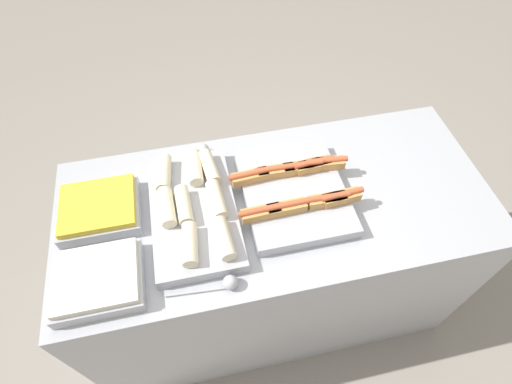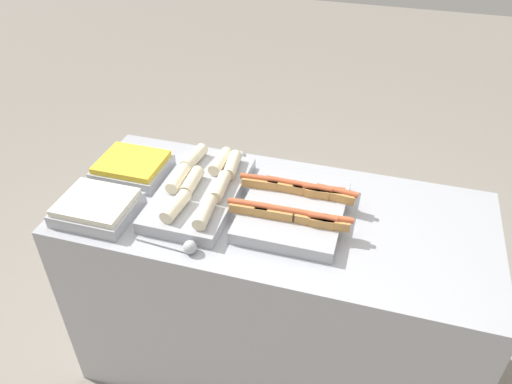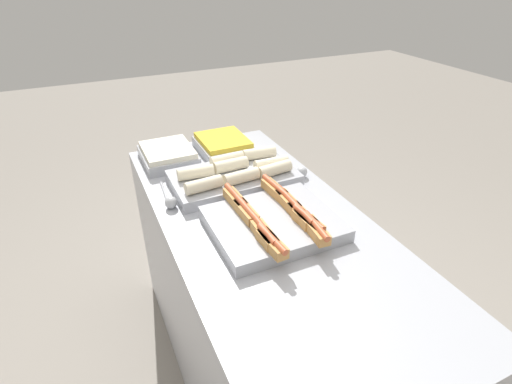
% 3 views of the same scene
% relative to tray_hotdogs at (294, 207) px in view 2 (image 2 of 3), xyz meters
% --- Properties ---
extents(ground_plane, '(12.00, 12.00, 0.00)m').
position_rel_tray_hotdogs_xyz_m(ground_plane, '(-0.07, -0.00, -0.96)').
color(ground_plane, gray).
extents(counter, '(1.66, 0.74, 0.93)m').
position_rel_tray_hotdogs_xyz_m(counter, '(-0.07, -0.00, -0.50)').
color(counter, '#A8AAB2').
rests_on(counter, ground_plane).
extents(tray_hotdogs, '(0.47, 0.45, 0.10)m').
position_rel_tray_hotdogs_xyz_m(tray_hotdogs, '(0.00, 0.00, 0.00)').
color(tray_hotdogs, '#A8AAB2').
rests_on(tray_hotdogs, counter).
extents(tray_wraps, '(0.31, 0.53, 0.10)m').
position_rel_tray_hotdogs_xyz_m(tray_wraps, '(-0.38, 0.00, 0.00)').
color(tray_wraps, '#A8AAB2').
rests_on(tray_wraps, counter).
extents(tray_side_front, '(0.29, 0.24, 0.07)m').
position_rel_tray_hotdogs_xyz_m(tray_side_front, '(-0.72, -0.21, -0.00)').
color(tray_side_front, '#A8AAB2').
rests_on(tray_side_front, counter).
extents(tray_side_back, '(0.29, 0.24, 0.07)m').
position_rel_tray_hotdogs_xyz_m(tray_side_back, '(-0.72, 0.08, -0.00)').
color(tray_side_back, '#A8AAB2').
rests_on(tray_side_back, counter).
extents(serving_spoon_near, '(0.24, 0.05, 0.05)m').
position_rel_tray_hotdogs_xyz_m(serving_spoon_near, '(-0.32, -0.30, -0.01)').
color(serving_spoon_near, '#B2B5BA').
rests_on(serving_spoon_near, counter).
extents(serving_spoon_far, '(0.22, 0.05, 0.05)m').
position_rel_tray_hotdogs_xyz_m(serving_spoon_far, '(-0.32, 0.30, -0.01)').
color(serving_spoon_far, '#B2B5BA').
rests_on(serving_spoon_far, counter).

